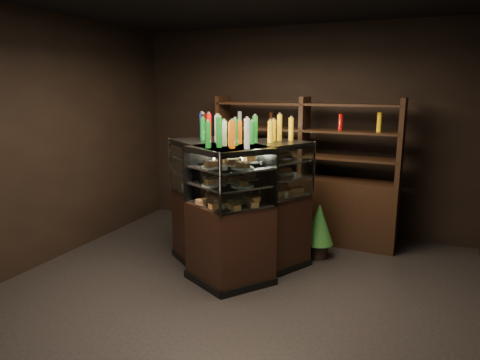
% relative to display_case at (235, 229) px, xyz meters
% --- Properties ---
extents(ground, '(5.00, 5.00, 0.00)m').
position_rel_display_case_xyz_m(ground, '(0.24, -0.62, -0.51)').
color(ground, black).
rests_on(ground, ground).
extents(room_shell, '(5.02, 5.02, 3.01)m').
position_rel_display_case_xyz_m(room_shell, '(0.24, -0.62, 1.44)').
color(room_shell, black).
rests_on(room_shell, ground).
extents(display_case, '(1.75, 1.56, 1.52)m').
position_rel_display_case_xyz_m(display_case, '(0.00, 0.00, 0.00)').
color(display_case, black).
rests_on(display_case, ground).
extents(food_display, '(1.30, 1.20, 0.46)m').
position_rel_display_case_xyz_m(food_display, '(0.00, -0.00, 0.65)').
color(food_display, '#D6914C').
rests_on(food_display, display_case).
extents(bottles_top, '(1.13, 1.06, 0.30)m').
position_rel_display_case_xyz_m(bottles_top, '(-0.00, 0.00, 1.15)').
color(bottles_top, '#D8590A').
rests_on(bottles_top, display_case).
extents(potted_conifer, '(0.37, 0.37, 0.79)m').
position_rel_display_case_xyz_m(potted_conifer, '(0.82, 0.77, -0.05)').
color(potted_conifer, black).
rests_on(potted_conifer, ground).
extents(back_shelving, '(2.61, 0.55, 2.00)m').
position_rel_display_case_xyz_m(back_shelving, '(0.43, 1.43, 0.10)').
color(back_shelving, black).
rests_on(back_shelving, ground).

